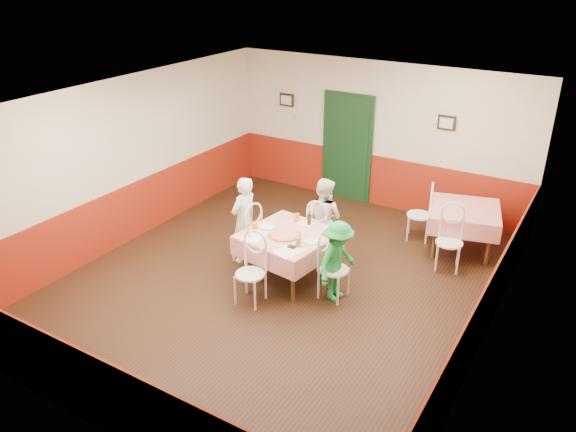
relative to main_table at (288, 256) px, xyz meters
The scene contains 39 objects.
floor 0.40m from the main_table, 101.43° to the right, with size 7.00×7.00×0.00m, color black.
ceiling 2.43m from the main_table, 101.43° to the right, with size 7.00×7.00×0.00m, color white.
back_wall 3.50m from the main_table, 90.52° to the left, with size 6.00×0.10×2.80m, color beige.
front_wall 3.79m from the main_table, 90.48° to the right, with size 6.00×0.10×2.80m, color beige.
left_wall 3.20m from the main_table, behind, with size 0.10×7.00×2.80m, color beige.
right_wall 3.15m from the main_table, ahead, with size 0.10×7.00×2.80m, color beige.
wainscot_back 3.34m from the main_table, 90.52° to the left, with size 6.00×0.03×1.00m, color maroon.
wainscot_front 3.64m from the main_table, 90.48° to the right, with size 6.00×0.03×1.00m, color maroon.
wainscot_left 3.02m from the main_table, behind, with size 0.03×7.00×1.00m, color maroon.
wainscot_right 2.96m from the main_table, ahead, with size 0.03×7.00×1.00m, color maroon.
door 3.43m from the main_table, 100.81° to the left, with size 0.96×0.06×2.10m, color black.
picture_left 4.15m from the main_table, 121.60° to the left, with size 0.32×0.03×0.26m, color black.
picture_right 3.83m from the main_table, 68.96° to the left, with size 0.32×0.03×0.26m, color black.
thermostat 3.99m from the main_table, 120.32° to the left, with size 0.10×0.03×0.10m, color white.
main_table is the anchor object (origin of this frame).
second_table 3.06m from the main_table, 48.91° to the left, with size 1.12×1.12×0.77m, color red.
chair_left 0.85m from the main_table, behind, with size 0.42×0.42×0.90m, color white, non-canonical shape.
chair_right 0.85m from the main_table, ahead, with size 0.42×0.42×0.90m, color white, non-canonical shape.
chair_far 0.85m from the main_table, 82.14° to the left, with size 0.42×0.42×0.90m, color white, non-canonical shape.
chair_near 0.85m from the main_table, 97.86° to the right, with size 0.42×0.42×0.90m, color white, non-canonical shape.
chair_second_a 2.63m from the main_table, 61.35° to the left, with size 0.42×0.42×0.90m, color white, non-canonical shape.
chair_second_b 2.54m from the main_table, 37.72° to the left, with size 0.42×0.42×0.90m, color white, non-canonical shape.
pizza 0.41m from the main_table, 110.43° to the right, with size 0.47×0.47×0.03m, color #B74723.
plate_left 0.55m from the main_table, behind, with size 0.25×0.25×0.01m, color white.
plate_right 0.58m from the main_table, ahead, with size 0.25×0.25×0.01m, color white.
plate_far 0.57m from the main_table, 81.81° to the left, with size 0.25×0.25×0.01m, color white.
glass_a 0.68m from the main_table, 156.74° to the right, with size 0.08×0.08×0.15m, color #BF7219.
glass_b 0.64m from the main_table, 39.94° to the right, with size 0.08×0.08×0.15m, color #BF7219.
glass_c 0.63m from the main_table, 102.41° to the left, with size 0.08×0.08×0.14m, color #BF7219.
beer_bottle 0.65m from the main_table, 72.51° to the left, with size 0.06×0.06×0.21m, color #381C0A.
shaker_a 0.75m from the main_table, 144.27° to the right, with size 0.04×0.04×0.09m, color silver.
shaker_b 0.72m from the main_table, 138.13° to the right, with size 0.04×0.04×0.09m, color silver.
shaker_c 0.73m from the main_table, 149.99° to the right, with size 0.04×0.04×0.09m, color #B23319.
menu_left 0.63m from the main_table, 140.68° to the right, with size 0.30×0.40×0.00m, color white.
menu_right 0.66m from the main_table, 56.49° to the right, with size 0.30×0.40×0.00m, color white.
wallet 0.59m from the main_table, 51.48° to the right, with size 0.11×0.09×0.02m, color black.
diner_left 0.96m from the main_table, behind, with size 0.52×0.34×1.43m, color gray.
diner_far 0.95m from the main_table, 82.14° to the left, with size 0.66×0.52×1.37m, color gray.
diner_right 0.93m from the main_table, ahead, with size 0.79×0.45×1.22m, color gray.
Camera 1 is at (3.90, -6.24, 4.55)m, focal length 35.00 mm.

